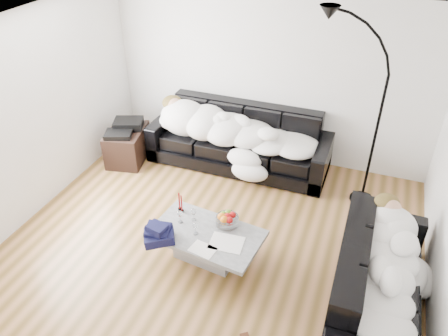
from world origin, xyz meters
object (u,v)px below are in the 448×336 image
(sofa_back, at_px, (239,139))
(av_cabinet, at_px, (128,145))
(candle_left, at_px, (179,202))
(sofa_right, at_px, (380,279))
(candle_right, at_px, (182,204))
(fruit_bowl, at_px, (227,218))
(floor_lamp, at_px, (377,129))
(sleeper_right, at_px, (385,264))
(wine_glass_c, at_px, (196,228))
(sleeper_back, at_px, (238,129))
(wine_glass_b, at_px, (180,217))
(stereo, at_px, (125,127))
(wine_glass_a, at_px, (194,215))
(coffee_table, at_px, (207,245))

(sofa_back, distance_m, av_cabinet, 1.79)
(candle_left, relative_size, av_cabinet, 0.33)
(sofa_right, bearing_deg, candle_right, 82.50)
(fruit_bowl, relative_size, floor_lamp, 0.12)
(candle_right, distance_m, av_cabinet, 2.09)
(av_cabinet, height_order, floor_lamp, floor_lamp)
(sleeper_right, xyz_separation_m, floor_lamp, (-0.32, 1.87, 0.51))
(floor_lamp, bearing_deg, wine_glass_c, -148.11)
(sleeper_back, distance_m, av_cabinet, 1.81)
(candle_left, distance_m, av_cabinet, 2.04)
(wine_glass_b, bearing_deg, fruit_bowl, 17.61)
(av_cabinet, bearing_deg, sofa_right, -34.10)
(candle_left, bearing_deg, wine_glass_b, -62.84)
(sleeper_back, relative_size, stereo, 5.38)
(candle_left, xyz_separation_m, av_cabinet, (-1.55, 1.30, -0.24))
(wine_glass_b, bearing_deg, floor_lamp, 41.04)
(sofa_back, xyz_separation_m, sofa_right, (2.27, -2.15, -0.04))
(sleeper_right, xyz_separation_m, wine_glass_a, (-2.18, 0.22, -0.18))
(sofa_back, distance_m, sleeper_back, 0.21)
(sleeper_back, height_order, wine_glass_a, sleeper_back)
(coffee_table, relative_size, stereo, 2.93)
(sofa_back, relative_size, stereo, 6.36)
(sofa_right, bearing_deg, fruit_bowl, 80.53)
(sleeper_right, xyz_separation_m, wine_glass_b, (-2.32, 0.13, -0.18))
(wine_glass_a, relative_size, candle_left, 0.65)
(sleeper_back, xyz_separation_m, av_cabinet, (-1.71, -0.46, -0.39))
(sofa_back, relative_size, coffee_table, 2.17)
(fruit_bowl, relative_size, candle_left, 1.07)
(coffee_table, distance_m, wine_glass_a, 0.39)
(coffee_table, height_order, wine_glass_a, wine_glass_a)
(sofa_right, xyz_separation_m, fruit_bowl, (-1.78, 0.30, 0.04))
(sleeper_right, relative_size, wine_glass_a, 10.62)
(sleeper_right, distance_m, coffee_table, 2.01)
(fruit_bowl, bearing_deg, sofa_right, -9.47)
(sleeper_back, distance_m, candle_left, 1.77)
(sleeper_right, distance_m, floor_lamp, 1.97)
(sleeper_back, bearing_deg, floor_lamp, -6.68)
(sofa_back, xyz_separation_m, sleeper_back, (0.00, -0.05, 0.20))
(wine_glass_a, distance_m, wine_glass_b, 0.17)
(wine_glass_c, bearing_deg, sofa_right, -0.18)
(wine_glass_c, bearing_deg, av_cabinet, 139.48)
(fruit_bowl, distance_m, wine_glass_b, 0.57)
(candle_left, bearing_deg, floor_lamp, 35.90)
(sleeper_back, distance_m, wine_glass_c, 2.11)
(sleeper_back, relative_size, candle_left, 9.16)
(wine_glass_b, bearing_deg, candle_right, 109.62)
(av_cabinet, bearing_deg, coffee_table, -49.64)
(fruit_bowl, height_order, candle_right, candle_right)
(wine_glass_c, bearing_deg, floor_lamp, 46.79)
(floor_lamp, bearing_deg, sofa_right, -95.33)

